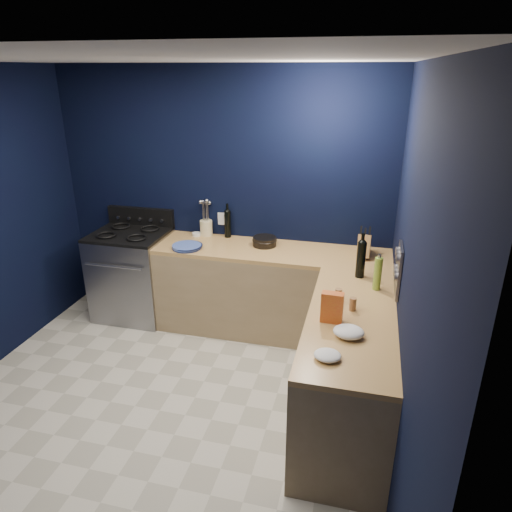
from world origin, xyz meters
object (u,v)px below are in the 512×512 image
(crouton_bag, at_px, (332,307))
(utensil_crock, at_px, (206,228))
(gas_range, at_px, (133,276))
(knife_block, at_px, (364,246))
(plate_stack, at_px, (187,247))

(crouton_bag, bearing_deg, utensil_crock, 136.40)
(gas_range, distance_m, knife_block, 2.47)
(gas_range, relative_size, utensil_crock, 5.65)
(utensil_crock, bearing_deg, crouton_bag, -45.95)
(gas_range, height_order, plate_stack, plate_stack)
(plate_stack, relative_size, utensil_crock, 1.76)
(knife_block, height_order, crouton_bag, knife_block)
(utensil_crock, distance_m, crouton_bag, 2.10)
(knife_block, distance_m, crouton_bag, 1.30)
(gas_range, xyz_separation_m, plate_stack, (0.71, -0.15, 0.46))
(plate_stack, height_order, knife_block, knife_block)
(plate_stack, bearing_deg, crouton_bag, -35.73)
(crouton_bag, bearing_deg, plate_stack, 146.61)
(utensil_crock, distance_m, knife_block, 1.65)
(gas_range, height_order, utensil_crock, utensil_crock)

